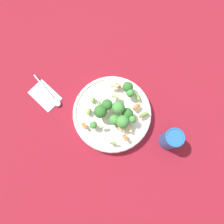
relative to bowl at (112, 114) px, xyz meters
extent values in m
plane|color=maroon|center=(0.00, 0.00, -0.02)|extent=(3.00, 3.00, 0.00)
cylinder|color=white|center=(0.00, 0.00, -0.01)|extent=(0.29, 0.29, 0.04)
torus|color=white|center=(0.00, 0.00, 0.01)|extent=(0.29, 0.29, 0.01)
cylinder|color=#8CB766|center=(-0.01, -0.10, 0.03)|extent=(0.01, 0.01, 0.02)
sphere|color=#33722D|center=(-0.01, -0.10, 0.06)|extent=(0.04, 0.04, 0.04)
cylinder|color=#8CB766|center=(-0.05, -0.01, 0.03)|extent=(0.01, 0.01, 0.01)
sphere|color=#33722D|center=(-0.05, -0.01, 0.06)|extent=(0.04, 0.04, 0.04)
cylinder|color=#8CB766|center=(0.02, -0.01, 0.04)|extent=(0.01, 0.01, 0.02)
sphere|color=#33722D|center=(0.02, -0.01, 0.07)|extent=(0.04, 0.04, 0.04)
cylinder|color=#8CB766|center=(0.04, 0.07, 0.03)|extent=(0.01, 0.01, 0.01)
sphere|color=#479342|center=(0.04, 0.07, 0.05)|extent=(0.03, 0.03, 0.03)
cylinder|color=#8CB766|center=(-0.02, -0.01, 0.05)|extent=(0.02, 0.02, 0.02)
sphere|color=#479342|center=(-0.02, -0.01, 0.08)|extent=(0.05, 0.05, 0.05)
cylinder|color=#8CB766|center=(-0.02, 0.03, 0.03)|extent=(0.01, 0.01, 0.01)
sphere|color=#479342|center=(-0.02, 0.03, 0.06)|extent=(0.04, 0.04, 0.04)
cylinder|color=#8CB766|center=(-0.08, 0.00, 0.04)|extent=(0.01, 0.01, 0.01)
sphere|color=#479342|center=(-0.08, 0.00, 0.06)|extent=(0.03, 0.03, 0.03)
cylinder|color=#8CB766|center=(-0.03, -0.09, 0.04)|extent=(0.01, 0.01, 0.01)
sphere|color=#479342|center=(-0.03, -0.09, 0.06)|extent=(0.03, 0.03, 0.03)
cylinder|color=#8CB766|center=(0.03, 0.02, 0.04)|extent=(0.02, 0.02, 0.01)
sphere|color=#33722D|center=(0.03, 0.02, 0.07)|extent=(0.05, 0.05, 0.05)
cylinder|color=#8CB766|center=(-0.05, 0.02, 0.03)|extent=(0.02, 0.02, 0.02)
sphere|color=#479342|center=(-0.05, 0.02, 0.06)|extent=(0.05, 0.05, 0.05)
cylinder|color=orange|center=(0.04, 0.01, 0.04)|extent=(0.03, 0.03, 0.01)
cylinder|color=orange|center=(-0.03, -0.03, 0.03)|extent=(0.03, 0.02, 0.01)
cylinder|color=orange|center=(-0.11, -0.03, 0.04)|extent=(0.02, 0.02, 0.01)
cylinder|color=beige|center=(0.01, 0.07, 0.05)|extent=(0.02, 0.02, 0.01)
cylinder|color=#729E4C|center=(0.08, 0.04, 0.03)|extent=(0.02, 0.02, 0.01)
cylinder|color=beige|center=(-0.08, 0.03, 0.04)|extent=(0.02, 0.02, 0.01)
cylinder|color=#729E4C|center=(-0.05, 0.10, 0.04)|extent=(0.02, 0.02, 0.01)
cylinder|color=orange|center=(-0.07, -0.05, 0.04)|extent=(0.02, 0.03, 0.01)
cylinder|color=orange|center=(0.02, -0.10, 0.03)|extent=(0.03, 0.02, 0.01)
cylinder|color=beige|center=(0.03, -0.09, 0.05)|extent=(0.03, 0.02, 0.01)
cylinder|color=#729E4C|center=(0.08, -0.01, 0.03)|extent=(0.01, 0.02, 0.01)
cylinder|color=orange|center=(0.07, 0.09, 0.04)|extent=(0.03, 0.02, 0.01)
cylinder|color=orange|center=(-0.04, 0.03, 0.03)|extent=(0.02, 0.02, 0.01)
cylinder|color=#729E4C|center=(0.03, 0.02, 0.04)|extent=(0.02, 0.02, 0.01)
cylinder|color=beige|center=(0.01, -0.06, 0.05)|extent=(0.03, 0.02, 0.01)
cylinder|color=#729E4C|center=(-0.06, -0.09, 0.03)|extent=(0.03, 0.03, 0.01)
cylinder|color=#729E4C|center=(0.05, 0.00, 0.05)|extent=(0.03, 0.03, 0.01)
cylinder|color=orange|center=(-0.08, 0.07, 0.05)|extent=(0.03, 0.02, 0.01)
cylinder|color=#729E4C|center=(-0.11, -0.04, 0.04)|extent=(0.03, 0.03, 0.01)
cylinder|color=beige|center=(-0.02, 0.01, 0.03)|extent=(0.03, 0.02, 0.01)
cylinder|color=beige|center=(-0.06, 0.04, 0.04)|extent=(0.03, 0.01, 0.01)
cylinder|color=#2366B2|center=(-0.23, 0.00, 0.03)|extent=(0.07, 0.07, 0.11)
torus|color=#2366B2|center=(-0.23, 0.00, 0.09)|extent=(0.07, 0.07, 0.01)
cube|color=#B2BCC6|center=(0.27, 0.04, -0.02)|extent=(0.14, 0.11, 0.01)
cylinder|color=silver|center=(0.29, 0.01, -0.01)|extent=(0.12, 0.06, 0.01)
ellipsoid|color=silver|center=(0.21, 0.05, -0.01)|extent=(0.04, 0.04, 0.01)
camera|label=1|loc=(-0.08, 0.17, 0.80)|focal=35.00mm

